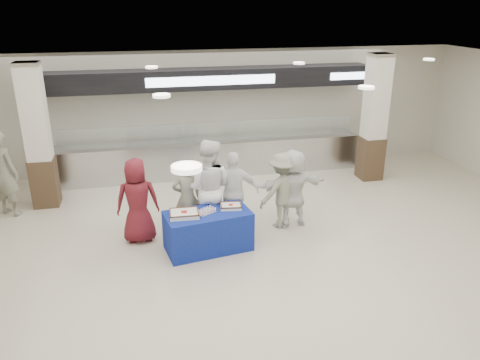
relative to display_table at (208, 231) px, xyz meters
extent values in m
plane|color=beige|center=(0.72, -1.35, -0.38)|extent=(14.00, 14.00, 0.00)
cube|color=#B8BAC0|center=(0.72, 4.05, 0.08)|extent=(8.00, 0.80, 0.90)
cube|color=#B8BAC0|center=(0.72, 4.05, 0.55)|extent=(8.00, 0.85, 0.04)
cube|color=white|center=(0.72, 3.75, 0.88)|extent=(7.60, 0.02, 0.50)
cube|color=black|center=(0.72, 4.05, 2.17)|extent=(8.40, 0.70, 0.50)
cube|color=silver|center=(0.72, 3.69, 2.17)|extent=(3.20, 0.03, 0.22)
cube|color=silver|center=(4.52, 3.69, 2.17)|extent=(1.40, 0.03, 0.18)
cube|color=#392819|center=(-3.28, 2.85, 0.18)|extent=(0.55, 0.55, 1.10)
cube|color=silver|center=(-3.28, 2.85, 1.78)|extent=(0.50, 0.50, 2.10)
cube|color=#392819|center=(4.72, 2.85, 0.18)|extent=(0.55, 0.55, 1.10)
cube|color=silver|center=(4.72, 2.85, 1.78)|extent=(0.50, 0.50, 2.10)
cube|color=navy|center=(0.00, 0.00, 0.00)|extent=(1.65, 1.02, 0.75)
cube|color=white|center=(-0.43, -0.06, 0.42)|extent=(0.53, 0.43, 0.08)
cube|color=#4C2D15|center=(-0.43, -0.06, 0.47)|extent=(0.53, 0.43, 0.02)
cylinder|color=red|center=(-0.43, -0.06, 0.46)|extent=(0.12, 0.12, 0.01)
cube|color=white|center=(0.46, 0.11, 0.41)|extent=(0.43, 0.35, 0.06)
cube|color=#4C2D15|center=(0.46, 0.11, 0.45)|extent=(0.43, 0.35, 0.02)
cylinder|color=red|center=(0.46, 0.11, 0.44)|extent=(0.10, 0.10, 0.01)
cube|color=#A8A8AC|center=(-0.04, 0.01, 0.38)|extent=(0.43, 0.40, 0.01)
imported|color=maroon|center=(-1.24, 0.64, 0.46)|extent=(0.82, 0.54, 1.66)
imported|color=slate|center=(-0.30, 0.68, 0.40)|extent=(0.58, 0.39, 1.56)
imported|color=white|center=(0.12, 0.64, 0.60)|extent=(1.15, 1.03, 1.94)
imported|color=white|center=(0.63, 0.64, 0.46)|extent=(1.00, 0.46, 1.67)
imported|color=slate|center=(1.61, 0.64, 0.41)|extent=(1.16, 0.92, 1.58)
imported|color=white|center=(1.85, 0.64, 0.44)|extent=(1.55, 0.63, 1.63)
imported|color=slate|center=(-3.98, 2.48, 0.57)|extent=(0.82, 0.76, 1.89)
camera|label=1|loc=(-1.11, -7.71, 3.98)|focal=35.00mm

